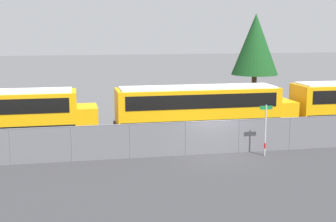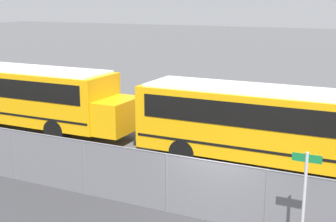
# 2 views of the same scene
# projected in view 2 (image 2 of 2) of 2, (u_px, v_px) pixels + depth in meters

# --- Properties ---
(ground_plane) EXTENTS (200.00, 200.00, 0.00)m
(ground_plane) POSITION_uv_depth(u_px,v_px,m) (213.00, 222.00, 13.60)
(ground_plane) COLOR #4C4C4F
(fence) EXTENTS (75.39, 0.07, 1.87)m
(fence) POSITION_uv_depth(u_px,v_px,m) (214.00, 191.00, 13.37)
(fence) COLOR #9EA0A5
(fence) RESTS_ON ground_plane
(school_bus_1) EXTENTS (11.92, 2.62, 3.09)m
(school_bus_1) POSITION_uv_depth(u_px,v_px,m) (20.00, 92.00, 23.07)
(school_bus_1) COLOR orange
(school_bus_1) RESTS_ON ground_plane
(school_bus_2) EXTENTS (11.92, 2.62, 3.09)m
(school_bus_2) POSITION_uv_depth(u_px,v_px,m) (282.00, 123.00, 17.30)
(school_bus_2) COLOR orange
(school_bus_2) RESTS_ON ground_plane
(street_sign) EXTENTS (0.70, 0.09, 2.78)m
(street_sign) POSITION_uv_depth(u_px,v_px,m) (304.00, 203.00, 11.33)
(street_sign) COLOR #B7B7BC
(street_sign) RESTS_ON ground_plane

